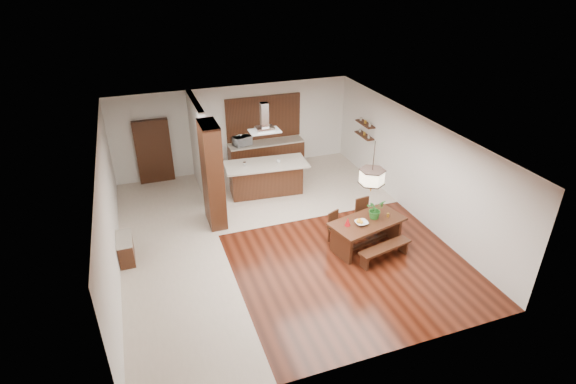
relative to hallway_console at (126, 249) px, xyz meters
name	(u,v)px	position (x,y,z in m)	size (l,w,h in m)	color
room_shell	(277,165)	(3.81, -0.20, 1.75)	(9.00, 9.04, 2.92)	#331209
tile_hallway	(173,255)	(1.06, -0.20, -0.31)	(2.50, 9.00, 0.01)	beige
tile_kitchen	(290,187)	(5.06, 2.30, -0.31)	(5.50, 4.00, 0.01)	beige
soffit_band	(276,133)	(3.81, -0.20, 2.57)	(8.00, 9.00, 0.02)	#37190D
partition_pier	(213,175)	(2.41, 1.00, 1.14)	(0.45, 1.00, 2.90)	black
partition_stub	(199,147)	(2.41, 3.10, 1.14)	(0.18, 2.40, 2.90)	silver
hallway_console	(126,249)	(0.00, 0.00, 0.00)	(0.37, 0.88, 0.63)	black
hallway_doorway	(154,152)	(1.11, 4.20, 0.74)	(1.10, 0.20, 2.10)	black
rear_counter	(266,155)	(4.81, 4.00, 0.16)	(2.60, 0.62, 0.95)	black
kitchen_window	(263,117)	(4.81, 4.26, 1.44)	(2.60, 0.08, 1.50)	#9B592E
shelf_lower	(364,136)	(7.68, 2.40, 1.08)	(0.26, 0.90, 0.04)	black
shelf_upper	(365,124)	(7.68, 2.40, 1.49)	(0.26, 0.90, 0.04)	black
dining_table	(367,228)	(5.76, -1.46, 0.26)	(2.04, 1.36, 0.78)	black
dining_bench	(385,253)	(5.92, -2.12, -0.11)	(1.44, 0.32, 0.41)	black
dining_chair_left	(338,228)	(5.17, -1.02, 0.11)	(0.37, 0.37, 0.85)	black
dining_chair_right	(365,216)	(6.08, -0.80, 0.15)	(0.41, 0.41, 0.94)	black
pendant_lantern	(373,167)	(5.76, -1.46, 1.93)	(0.64, 0.64, 1.31)	beige
foliage_plant	(375,209)	(5.98, -1.40, 0.71)	(0.44, 0.38, 0.49)	#256822
fruit_bowl	(361,223)	(5.53, -1.56, 0.50)	(0.31, 0.31, 0.08)	beige
napkin_cone	(348,222)	(5.19, -1.50, 0.58)	(0.14, 0.14, 0.22)	#A20B10
gold_ornament	(388,215)	(6.33, -1.47, 0.52)	(0.07, 0.07, 0.10)	gold
kitchen_island	(266,178)	(4.24, 2.20, 0.21)	(2.58, 1.29, 1.03)	black
range_hood	(264,117)	(4.24, 2.20, 2.15)	(0.90, 0.55, 0.87)	silver
island_cup	(278,161)	(4.62, 2.08, 0.76)	(0.12, 0.12, 0.09)	silver
microwave	(242,141)	(3.98, 4.00, 0.80)	(0.58, 0.39, 0.32)	silver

